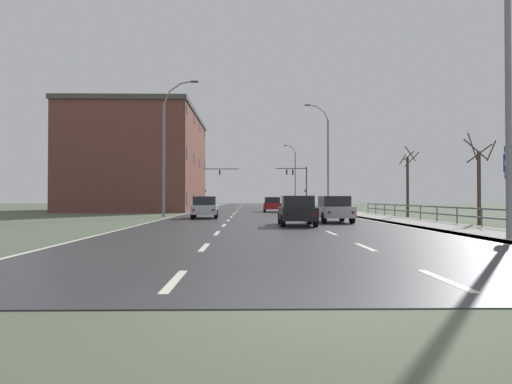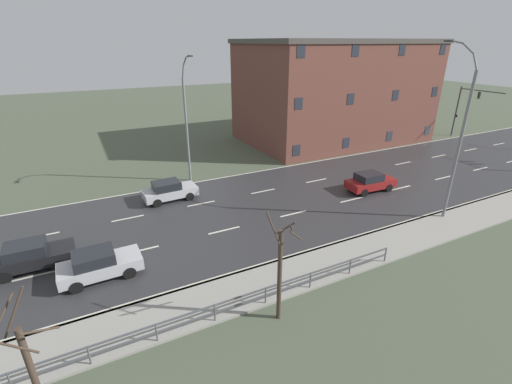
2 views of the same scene
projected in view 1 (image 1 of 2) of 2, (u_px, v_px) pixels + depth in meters
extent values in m
cube|color=#4C5642|center=(257.00, 211.00, 53.89)|extent=(160.00, 160.00, 0.12)
cube|color=#303033|center=(255.00, 208.00, 65.89)|extent=(14.00, 120.00, 0.02)
cube|color=beige|center=(174.00, 281.00, 7.86)|extent=(0.16, 2.20, 0.01)
cube|color=beige|center=(204.00, 247.00, 13.26)|extent=(0.16, 2.20, 0.01)
cube|color=beige|center=(217.00, 233.00, 18.66)|extent=(0.16, 2.20, 0.01)
cube|color=beige|center=(224.00, 225.00, 24.06)|extent=(0.16, 2.20, 0.01)
cube|color=beige|center=(228.00, 220.00, 29.46)|extent=(0.16, 2.20, 0.01)
cube|color=beige|center=(231.00, 217.00, 34.85)|extent=(0.16, 2.20, 0.01)
cube|color=beige|center=(233.00, 215.00, 40.25)|extent=(0.16, 2.20, 0.01)
cube|color=beige|center=(235.00, 213.00, 45.65)|extent=(0.16, 2.20, 0.01)
cube|color=beige|center=(237.00, 211.00, 51.05)|extent=(0.16, 2.20, 0.01)
cube|color=beige|center=(238.00, 210.00, 56.45)|extent=(0.16, 2.20, 0.01)
cube|color=beige|center=(238.00, 209.00, 61.85)|extent=(0.16, 2.20, 0.01)
cube|color=beige|center=(239.00, 208.00, 67.25)|extent=(0.16, 2.20, 0.01)
cube|color=beige|center=(240.00, 207.00, 72.64)|extent=(0.16, 2.20, 0.01)
cube|color=beige|center=(240.00, 207.00, 78.04)|extent=(0.16, 2.20, 0.01)
cube|color=beige|center=(241.00, 206.00, 83.44)|extent=(0.16, 2.20, 0.01)
cube|color=beige|center=(241.00, 206.00, 88.84)|extent=(0.16, 2.20, 0.01)
cube|color=beige|center=(242.00, 205.00, 94.24)|extent=(0.16, 2.20, 0.01)
cube|color=beige|center=(242.00, 205.00, 99.64)|extent=(0.16, 2.20, 0.01)
cube|color=beige|center=(242.00, 205.00, 105.04)|extent=(0.16, 2.20, 0.01)
cube|color=beige|center=(243.00, 204.00, 110.44)|extent=(0.16, 2.20, 0.01)
cube|color=beige|center=(243.00, 204.00, 115.83)|extent=(0.16, 2.20, 0.01)
cube|color=beige|center=(243.00, 204.00, 121.23)|extent=(0.16, 2.20, 0.01)
cube|color=beige|center=(445.00, 280.00, 7.94)|extent=(0.16, 2.20, 0.01)
cube|color=beige|center=(365.00, 247.00, 13.34)|extent=(0.16, 2.20, 0.01)
cube|color=beige|center=(331.00, 233.00, 18.74)|extent=(0.16, 2.20, 0.01)
cube|color=beige|center=(313.00, 225.00, 24.14)|extent=(0.16, 2.20, 0.01)
cube|color=beige|center=(301.00, 220.00, 29.54)|extent=(0.16, 2.20, 0.01)
cube|color=beige|center=(293.00, 217.00, 34.94)|extent=(0.16, 2.20, 0.01)
cube|color=beige|center=(287.00, 214.00, 40.34)|extent=(0.16, 2.20, 0.01)
cube|color=beige|center=(282.00, 213.00, 45.73)|extent=(0.16, 2.20, 0.01)
cube|color=beige|center=(278.00, 211.00, 51.13)|extent=(0.16, 2.20, 0.01)
cube|color=beige|center=(276.00, 210.00, 56.53)|extent=(0.16, 2.20, 0.01)
cube|color=beige|center=(273.00, 209.00, 61.93)|extent=(0.16, 2.20, 0.01)
cube|color=beige|center=(271.00, 208.00, 67.33)|extent=(0.16, 2.20, 0.01)
cube|color=beige|center=(269.00, 207.00, 72.73)|extent=(0.16, 2.20, 0.01)
cube|color=beige|center=(268.00, 207.00, 78.13)|extent=(0.16, 2.20, 0.01)
cube|color=beige|center=(267.00, 206.00, 83.53)|extent=(0.16, 2.20, 0.01)
cube|color=beige|center=(265.00, 206.00, 88.92)|extent=(0.16, 2.20, 0.01)
cube|color=beige|center=(264.00, 205.00, 94.32)|extent=(0.16, 2.20, 0.01)
cube|color=beige|center=(264.00, 205.00, 99.72)|extent=(0.16, 2.20, 0.01)
cube|color=beige|center=(263.00, 205.00, 105.12)|extent=(0.16, 2.20, 0.01)
cube|color=beige|center=(262.00, 204.00, 110.52)|extent=(0.16, 2.20, 0.01)
cube|color=beige|center=(261.00, 204.00, 115.92)|extent=(0.16, 2.20, 0.01)
cube|color=beige|center=(261.00, 204.00, 121.32)|extent=(0.16, 2.20, 0.01)
cube|color=beige|center=(303.00, 208.00, 66.01)|extent=(0.16, 120.00, 0.01)
cube|color=beige|center=(208.00, 208.00, 65.77)|extent=(0.16, 120.00, 0.01)
cube|color=gray|center=(314.00, 208.00, 66.04)|extent=(3.00, 120.00, 0.12)
cube|color=slate|center=(305.00, 208.00, 66.01)|extent=(0.16, 120.00, 0.12)
cube|color=#515459|center=(437.00, 207.00, 26.53)|extent=(0.06, 30.44, 0.08)
cube|color=#515459|center=(437.00, 214.00, 26.52)|extent=(0.06, 30.44, 0.08)
cylinder|color=#515459|center=(482.00, 218.00, 21.45)|extent=(0.07, 0.07, 1.00)
cylinder|color=#515459|center=(457.00, 216.00, 23.98)|extent=(0.07, 0.07, 1.00)
cylinder|color=#515459|center=(437.00, 215.00, 26.52)|extent=(0.07, 0.07, 1.00)
cylinder|color=#515459|center=(420.00, 213.00, 29.06)|extent=(0.07, 0.07, 1.00)
cylinder|color=#515459|center=(407.00, 212.00, 31.59)|extent=(0.07, 0.07, 1.00)
cylinder|color=#515459|center=(395.00, 211.00, 34.13)|extent=(0.07, 0.07, 1.00)
cylinder|color=#515459|center=(385.00, 210.00, 36.66)|extent=(0.07, 0.07, 1.00)
cylinder|color=#515459|center=(376.00, 209.00, 39.20)|extent=(0.07, 0.07, 1.00)
cylinder|color=#515459|center=(368.00, 209.00, 41.74)|extent=(0.07, 0.07, 1.00)
cylinder|color=slate|center=(508.00, 104.00, 15.29)|extent=(0.20, 0.20, 9.16)
cylinder|color=slate|center=(328.00, 166.00, 49.64)|extent=(0.20, 0.20, 9.92)
cylinder|color=slate|center=(326.00, 116.00, 49.71)|extent=(0.52, 0.11, 0.96)
cylinder|color=slate|center=(320.00, 109.00, 49.71)|extent=(0.89, 0.11, 0.67)
cylinder|color=slate|center=(312.00, 106.00, 49.70)|extent=(1.01, 0.11, 0.28)
cube|color=#333335|center=(307.00, 105.00, 49.69)|extent=(0.56, 0.24, 0.12)
cylinder|color=slate|center=(295.00, 180.00, 83.98)|extent=(0.20, 0.20, 9.76)
cylinder|color=slate|center=(294.00, 151.00, 84.05)|extent=(0.46, 0.11, 0.81)
cylinder|color=slate|center=(291.00, 147.00, 84.05)|extent=(0.75, 0.11, 0.57)
cylinder|color=slate|center=(287.00, 146.00, 84.04)|extent=(0.85, 0.11, 0.25)
cube|color=#333335|center=(285.00, 146.00, 84.04)|extent=(0.56, 0.24, 0.12)
cylinder|color=slate|center=(164.00, 160.00, 35.62)|extent=(0.20, 0.20, 8.80)
cylinder|color=slate|center=(167.00, 97.00, 35.70)|extent=(0.55, 0.11, 1.02)
cylinder|color=slate|center=(175.00, 87.00, 35.72)|extent=(0.94, 0.11, 0.70)
cylinder|color=slate|center=(188.00, 82.00, 35.74)|extent=(1.07, 0.11, 0.29)
cube|color=#333335|center=(195.00, 82.00, 35.75)|extent=(0.56, 0.24, 0.12)
cylinder|color=slate|center=(510.00, 191.00, 16.62)|extent=(0.09, 0.09, 3.39)
cube|color=#146633|center=(509.00, 149.00, 16.64)|extent=(0.03, 0.56, 0.24)
cube|color=#143899|center=(509.00, 162.00, 16.64)|extent=(0.03, 0.68, 0.68)
cube|color=white|center=(508.00, 162.00, 16.64)|extent=(0.01, 0.44, 0.22)
cube|color=#143899|center=(509.00, 175.00, 16.63)|extent=(0.03, 0.52, 0.22)
cylinder|color=#38383A|center=(307.00, 187.00, 70.23)|extent=(0.18, 0.18, 6.27)
cylinder|color=#38383A|center=(291.00, 168.00, 70.23)|extent=(4.66, 0.12, 0.12)
cube|color=black|center=(293.00, 172.00, 70.23)|extent=(0.20, 0.28, 0.80)
sphere|color=red|center=(293.00, 170.00, 70.08)|extent=(0.14, 0.14, 0.14)
sphere|color=#2D2D2D|center=(293.00, 172.00, 70.08)|extent=(0.14, 0.14, 0.14)
sphere|color=#2D2D2D|center=(293.00, 174.00, 70.07)|extent=(0.14, 0.14, 0.14)
cube|color=black|center=(287.00, 172.00, 70.21)|extent=(0.20, 0.28, 0.80)
sphere|color=red|center=(287.00, 170.00, 70.06)|extent=(0.14, 0.14, 0.14)
sphere|color=#2D2D2D|center=(287.00, 172.00, 70.06)|extent=(0.14, 0.14, 0.14)
sphere|color=#2D2D2D|center=(287.00, 174.00, 70.06)|extent=(0.14, 0.14, 0.14)
cube|color=black|center=(305.00, 191.00, 70.17)|extent=(0.18, 0.12, 0.32)
cylinder|color=#38383A|center=(204.00, 187.00, 71.42)|extent=(0.18, 0.18, 6.27)
cylinder|color=#38383A|center=(222.00, 169.00, 71.51)|extent=(5.46, 0.12, 0.12)
cube|color=black|center=(220.00, 172.00, 71.50)|extent=(0.20, 0.28, 0.80)
sphere|color=#2D2D2D|center=(220.00, 171.00, 71.35)|extent=(0.14, 0.14, 0.14)
sphere|color=#2D2D2D|center=(220.00, 172.00, 71.35)|extent=(0.14, 0.14, 0.14)
sphere|color=green|center=(220.00, 174.00, 71.34)|extent=(0.14, 0.14, 0.14)
cube|color=black|center=(205.00, 191.00, 71.37)|extent=(0.18, 0.12, 0.32)
cube|color=#B7B7BC|center=(205.00, 209.00, 32.96)|extent=(1.94, 4.17, 0.64)
cube|color=black|center=(205.00, 201.00, 32.72)|extent=(1.65, 2.07, 0.60)
cube|color=slate|center=(205.00, 201.00, 33.67)|extent=(1.41, 0.14, 0.51)
cylinder|color=black|center=(217.00, 213.00, 34.28)|extent=(0.25, 0.67, 0.66)
cylinder|color=black|center=(195.00, 213.00, 34.18)|extent=(0.25, 0.67, 0.66)
cylinder|color=black|center=(216.00, 214.00, 31.74)|extent=(0.25, 0.67, 0.66)
cylinder|color=black|center=(192.00, 214.00, 31.64)|extent=(0.25, 0.67, 0.66)
cube|color=red|center=(194.00, 210.00, 30.90)|extent=(0.16, 0.05, 0.14)
cube|color=red|center=(213.00, 210.00, 30.98)|extent=(0.16, 0.05, 0.14)
cube|color=black|center=(297.00, 213.00, 24.08)|extent=(1.82, 4.12, 0.64)
cube|color=black|center=(297.00, 202.00, 23.84)|extent=(1.59, 2.02, 0.60)
cube|color=slate|center=(296.00, 202.00, 24.79)|extent=(1.40, 0.10, 0.51)
cylinder|color=black|center=(309.00, 218.00, 25.35)|extent=(0.23, 0.66, 0.66)
cylinder|color=black|center=(280.00, 218.00, 25.35)|extent=(0.23, 0.66, 0.66)
cylinder|color=black|center=(316.00, 221.00, 22.81)|extent=(0.23, 0.66, 0.66)
cylinder|color=black|center=(283.00, 221.00, 22.80)|extent=(0.23, 0.66, 0.66)
cube|color=red|center=(287.00, 215.00, 22.05)|extent=(0.16, 0.04, 0.14)
cube|color=red|center=(315.00, 215.00, 22.05)|extent=(0.16, 0.04, 0.14)
cube|color=maroon|center=(272.00, 206.00, 48.38)|extent=(1.97, 4.19, 0.64)
cube|color=black|center=(272.00, 200.00, 48.14)|extent=(1.66, 2.08, 0.60)
cube|color=slate|center=(272.00, 200.00, 49.09)|extent=(1.41, 0.15, 0.51)
cylinder|color=black|center=(280.00, 209.00, 49.62)|extent=(0.25, 0.67, 0.66)
cylinder|color=black|center=(265.00, 209.00, 49.67)|extent=(0.25, 0.67, 0.66)
cylinder|color=black|center=(280.00, 209.00, 47.08)|extent=(0.25, 0.67, 0.66)
cylinder|color=black|center=(265.00, 209.00, 47.13)|extent=(0.25, 0.67, 0.66)
cube|color=red|center=(266.00, 206.00, 46.37)|extent=(0.16, 0.05, 0.14)
cube|color=red|center=(279.00, 206.00, 46.33)|extent=(0.16, 0.05, 0.14)
cube|color=#B7B7BC|center=(333.00, 212.00, 27.35)|extent=(1.86, 4.14, 0.64)
cube|color=black|center=(334.00, 201.00, 27.11)|extent=(1.61, 2.04, 0.60)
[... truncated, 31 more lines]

